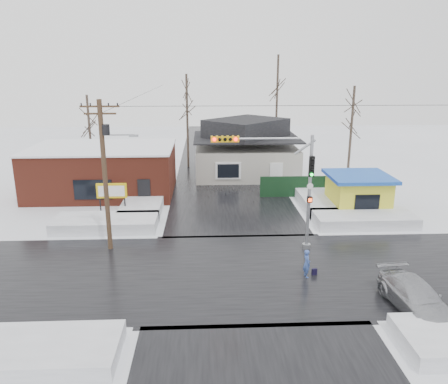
{
  "coord_description": "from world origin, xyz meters",
  "views": [
    {
      "loc": [
        -2.14,
        -21.51,
        10.76
      ],
      "look_at": [
        -0.95,
        5.33,
        3.0
      ],
      "focal_mm": 35.0,
      "sensor_mm": 36.0,
      "label": 1
    }
  ],
  "objects_px": {
    "traffic_signal": "(284,177)",
    "car": "(415,297)",
    "kiosk": "(358,193)",
    "pedestrian": "(307,264)",
    "utility_pole": "(105,167)",
    "marquee_sign": "(112,192)"
  },
  "relations": [
    {
      "from": "utility_pole",
      "to": "kiosk",
      "type": "xyz_separation_m",
      "value": [
        17.43,
        6.49,
        -3.65
      ]
    },
    {
      "from": "car",
      "to": "pedestrian",
      "type": "bearing_deg",
      "value": 134.6
    },
    {
      "from": "car",
      "to": "kiosk",
      "type": "bearing_deg",
      "value": 75.57
    },
    {
      "from": "traffic_signal",
      "to": "marquee_sign",
      "type": "relative_size",
      "value": 2.75
    },
    {
      "from": "utility_pole",
      "to": "kiosk",
      "type": "distance_m",
      "value": 18.95
    },
    {
      "from": "utility_pole",
      "to": "kiosk",
      "type": "relative_size",
      "value": 1.96
    },
    {
      "from": "marquee_sign",
      "to": "car",
      "type": "bearing_deg",
      "value": -39.98
    },
    {
      "from": "marquee_sign",
      "to": "kiosk",
      "type": "distance_m",
      "value": 18.51
    },
    {
      "from": "traffic_signal",
      "to": "car",
      "type": "height_order",
      "value": "traffic_signal"
    },
    {
      "from": "car",
      "to": "traffic_signal",
      "type": "bearing_deg",
      "value": 118.59
    },
    {
      "from": "traffic_signal",
      "to": "kiosk",
      "type": "relative_size",
      "value": 1.52
    },
    {
      "from": "pedestrian",
      "to": "utility_pole",
      "type": "bearing_deg",
      "value": 58.27
    },
    {
      "from": "traffic_signal",
      "to": "marquee_sign",
      "type": "distance_m",
      "value": 13.42
    },
    {
      "from": "traffic_signal",
      "to": "pedestrian",
      "type": "bearing_deg",
      "value": -79.17
    },
    {
      "from": "marquee_sign",
      "to": "kiosk",
      "type": "height_order",
      "value": "kiosk"
    },
    {
      "from": "traffic_signal",
      "to": "kiosk",
      "type": "distance_m",
      "value": 10.43
    },
    {
      "from": "kiosk",
      "to": "car",
      "type": "relative_size",
      "value": 0.99
    },
    {
      "from": "kiosk",
      "to": "pedestrian",
      "type": "bearing_deg",
      "value": -120.66
    },
    {
      "from": "marquee_sign",
      "to": "car",
      "type": "height_order",
      "value": "marquee_sign"
    },
    {
      "from": "marquee_sign",
      "to": "pedestrian",
      "type": "xyz_separation_m",
      "value": [
        12.14,
        -10.23,
        -1.16
      ]
    },
    {
      "from": "kiosk",
      "to": "traffic_signal",
      "type": "bearing_deg",
      "value": -135.16
    },
    {
      "from": "marquee_sign",
      "to": "kiosk",
      "type": "bearing_deg",
      "value": 1.55
    }
  ]
}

